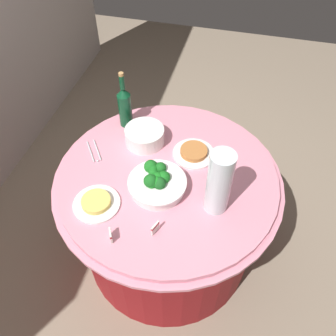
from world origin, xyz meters
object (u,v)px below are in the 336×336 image
food_plate_noodles (96,203)px  plate_stack (145,136)px  broccoli_bowl (157,182)px  decorative_fruit_vase (218,186)px  food_plate_peanuts (194,153)px  label_placard_mid (155,228)px  label_placard_front (111,235)px  wine_bottle (125,106)px  serving_tongs (94,152)px

food_plate_noodles → plate_stack: bearing=-12.0°
broccoli_bowl → decorative_fruit_vase: bearing=-96.5°
food_plate_peanuts → label_placard_mid: 0.50m
decorative_fruit_vase → food_plate_peanuts: (0.30, 0.16, -0.13)m
food_plate_noodles → label_placard_front: bearing=-139.4°
broccoli_bowl → label_placard_front: (-0.31, 0.12, -0.02)m
broccoli_bowl → wine_bottle: wine_bottle is taller
decorative_fruit_vase → label_placard_front: size_ratio=6.18×
wine_bottle → decorative_fruit_vase: (-0.44, -0.58, 0.02)m
food_plate_peanuts → wine_bottle: bearing=71.2°
plate_stack → serving_tongs: plate_stack is taller
broccoli_bowl → label_placard_mid: size_ratio=5.09×
food_plate_noodles → wine_bottle: bearing=4.8°
plate_stack → wine_bottle: (0.12, 0.14, 0.08)m
plate_stack → food_plate_peanuts: 0.28m
label_placard_front → label_placard_mid: size_ratio=1.00×
wine_bottle → label_placard_mid: (-0.64, -0.35, -0.10)m
food_plate_peanuts → decorative_fruit_vase: bearing=-151.4°
broccoli_bowl → serving_tongs: (0.15, 0.39, -0.04)m
broccoli_bowl → food_plate_noodles: (-0.16, 0.25, -0.03)m
broccoli_bowl → food_plate_peanuts: bearing=-25.5°
serving_tongs → label_placard_front: size_ratio=2.83×
label_placard_front → label_placard_mid: 0.19m
serving_tongs → decorative_fruit_vase: bearing=-105.1°
plate_stack → label_placard_front: size_ratio=3.82×
serving_tongs → broccoli_bowl: bearing=-111.1°
plate_stack → label_placard_mid: plate_stack is taller
decorative_fruit_vase → food_plate_noodles: decorative_fruit_vase is taller
decorative_fruit_vase → serving_tongs: size_ratio=2.19×
label_placard_mid → broccoli_bowl: bearing=13.8°
serving_tongs → food_plate_noodles: size_ratio=0.71×
broccoli_bowl → decorative_fruit_vase: decorative_fruit_vase is taller
wine_bottle → decorative_fruit_vase: decorative_fruit_vase is taller
wine_bottle → label_placard_mid: bearing=-151.3°
broccoli_bowl → serving_tongs: bearing=68.9°
food_plate_peanuts → label_placard_mid: (-0.50, 0.07, 0.02)m
food_plate_noodles → label_placard_front: size_ratio=4.00×
plate_stack → decorative_fruit_vase: size_ratio=0.62×
label_placard_mid → wine_bottle: bearing=28.7°
wine_bottle → food_plate_noodles: bearing=-175.2°
broccoli_bowl → label_placard_mid: broccoli_bowl is taller
decorative_fruit_vase → food_plate_peanuts: bearing=28.6°
wine_bottle → label_placard_mid: 0.74m
food_plate_noodles → food_plate_peanuts: 0.57m
plate_stack → food_plate_noodles: 0.47m
food_plate_noodles → food_plate_peanuts: (0.43, -0.37, 0.00)m
wine_bottle → food_plate_peanuts: 0.46m
plate_stack → food_plate_noodles: (-0.45, 0.10, -0.03)m
wine_bottle → broccoli_bowl: bearing=-144.2°
wine_bottle → label_placard_front: (-0.72, -0.18, -0.10)m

